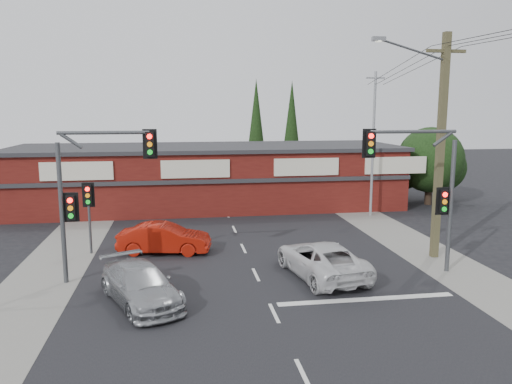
{
  "coord_description": "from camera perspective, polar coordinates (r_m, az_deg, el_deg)",
  "views": [
    {
      "loc": [
        -3.03,
        -17.64,
        6.74
      ],
      "look_at": [
        0.2,
        3.0,
        3.25
      ],
      "focal_mm": 35.0,
      "sensor_mm": 36.0,
      "label": 1
    }
  ],
  "objects": [
    {
      "name": "ground",
      "position": [
        19.13,
        0.81,
        -11.15
      ],
      "size": [
        120.0,
        120.0,
        0.0
      ],
      "primitive_type": "plane",
      "color": "black",
      "rests_on": "ground"
    },
    {
      "name": "road_strip",
      "position": [
        23.82,
        -1.23,
        -6.94
      ],
      "size": [
        14.0,
        70.0,
        0.01
      ],
      "primitive_type": "cube",
      "color": "black",
      "rests_on": "ground"
    },
    {
      "name": "verge_left",
      "position": [
        24.25,
        -21.73,
        -7.32
      ],
      "size": [
        3.0,
        70.0,
        0.02
      ],
      "primitive_type": "cube",
      "color": "gray",
      "rests_on": "ground"
    },
    {
      "name": "verge_right",
      "position": [
        26.28,
        17.57,
        -5.8
      ],
      "size": [
        3.0,
        70.0,
        0.02
      ],
      "primitive_type": "cube",
      "color": "gray",
      "rests_on": "ground"
    },
    {
      "name": "stop_line",
      "position": [
        18.67,
        12.51,
        -11.87
      ],
      "size": [
        6.5,
        0.35,
        0.01
      ],
      "primitive_type": "cube",
      "color": "silver",
      "rests_on": "ground"
    },
    {
      "name": "white_suv",
      "position": [
        20.61,
        7.47,
        -7.6
      ],
      "size": [
        3.18,
        5.46,
        1.43
      ],
      "primitive_type": "imported",
      "rotation": [
        0.0,
        0.0,
        3.31
      ],
      "color": "silver",
      "rests_on": "ground"
    },
    {
      "name": "silver_suv",
      "position": [
        18.17,
        -13.06,
        -10.29
      ],
      "size": [
        3.56,
        4.98,
        1.34
      ],
      "primitive_type": "imported",
      "rotation": [
        0.0,
        0.0,
        0.41
      ],
      "color": "#A0A2A5",
      "rests_on": "ground"
    },
    {
      "name": "red_sedan",
      "position": [
        24.02,
        -10.43,
        -5.22
      ],
      "size": [
        4.49,
        2.23,
        1.42
      ],
      "primitive_type": "imported",
      "rotation": [
        0.0,
        0.0,
        1.39
      ],
      "color": "#A7180A",
      "rests_on": "ground"
    },
    {
      "name": "lane_dashes",
      "position": [
        26.38,
        -2.01,
        -5.29
      ],
      "size": [
        0.12,
        52.98,
        0.01
      ],
      "color": "silver",
      "rests_on": "ground"
    },
    {
      "name": "shop_building",
      "position": [
        34.99,
        -5.48,
        1.88
      ],
      "size": [
        27.3,
        8.4,
        4.22
      ],
      "color": "#501310",
      "rests_on": "ground"
    },
    {
      "name": "tree_cluster",
      "position": [
        37.72,
        19.21,
        3.11
      ],
      "size": [
        5.9,
        5.1,
        5.5
      ],
      "color": "#2D2116",
      "rests_on": "ground"
    },
    {
      "name": "conifer_near",
      "position": [
        42.17,
        0.02,
        7.77
      ],
      "size": [
        1.8,
        1.8,
        9.25
      ],
      "color": "#2D2116",
      "rests_on": "ground"
    },
    {
      "name": "conifer_far",
      "position": [
        44.8,
        4.09,
        7.85
      ],
      "size": [
        1.8,
        1.8,
        9.25
      ],
      "color": "#2D2116",
      "rests_on": "ground"
    },
    {
      "name": "traffic_mast_left",
      "position": [
        20.14,
        -18.52,
        0.97
      ],
      "size": [
        3.77,
        0.27,
        5.97
      ],
      "color": "#47494C",
      "rests_on": "ground"
    },
    {
      "name": "traffic_mast_right",
      "position": [
        21.29,
        18.89,
        1.43
      ],
      "size": [
        3.96,
        0.27,
        5.97
      ],
      "color": "#47494C",
      "rests_on": "ground"
    },
    {
      "name": "pedestal_signal",
      "position": [
        24.4,
        -18.58,
        -1.25
      ],
      "size": [
        0.55,
        0.27,
        3.38
      ],
      "color": "#47494C",
      "rests_on": "ground"
    },
    {
      "name": "utility_pole",
      "position": [
        23.6,
        20.09,
        5.65
      ],
      "size": [
        4.38,
        0.59,
        10.0
      ],
      "color": "brown",
      "rests_on": "ground"
    },
    {
      "name": "steel_pole",
      "position": [
        32.05,
        13.24,
        5.59
      ],
      "size": [
        1.2,
        0.16,
        9.0
      ],
      "color": "gray",
      "rests_on": "ground"
    }
  ]
}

